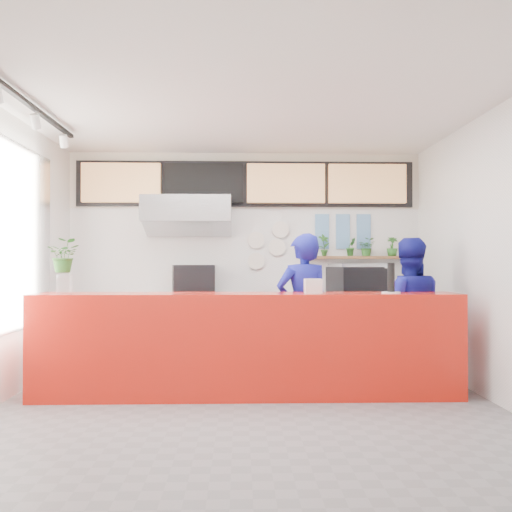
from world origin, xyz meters
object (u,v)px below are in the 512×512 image
(espresso_machine, at_px, (358,284))
(pepper_mill, at_px, (391,277))
(service_counter, at_px, (247,345))
(panini_oven, at_px, (193,283))
(staff_center, at_px, (303,310))
(staff_right, at_px, (408,312))

(espresso_machine, distance_m, pepper_mill, 1.86)
(service_counter, bearing_deg, espresso_machine, 49.16)
(panini_oven, distance_m, pepper_mill, 2.92)
(panini_oven, height_order, staff_center, staff_center)
(staff_center, relative_size, pepper_mill, 5.70)
(panini_oven, height_order, espresso_machine, panini_oven)
(staff_right, bearing_deg, staff_center, 8.91)
(service_counter, bearing_deg, pepper_mill, -2.01)
(espresso_machine, bearing_deg, pepper_mill, -109.08)
(pepper_mill, bearing_deg, service_counter, 177.99)
(espresso_machine, height_order, pepper_mill, pepper_mill)
(service_counter, xyz_separation_m, espresso_machine, (1.56, 1.80, 0.58))
(espresso_machine, relative_size, staff_center, 0.41)
(staff_right, bearing_deg, pepper_mill, 65.31)
(panini_oven, relative_size, pepper_mill, 1.78)
(espresso_machine, bearing_deg, staff_right, -94.92)
(staff_right, bearing_deg, panini_oven, -18.93)
(panini_oven, xyz_separation_m, espresso_machine, (2.28, 0.00, -0.01))
(espresso_machine, relative_size, pepper_mill, 2.36)
(espresso_machine, bearing_deg, service_counter, -149.03)
(espresso_machine, distance_m, staff_right, 1.39)
(espresso_machine, bearing_deg, panini_oven, 161.81)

